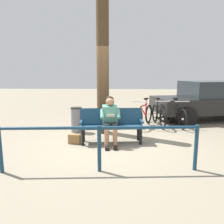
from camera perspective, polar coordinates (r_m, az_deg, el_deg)
name	(u,v)px	position (r m, az deg, el deg)	size (l,w,h in m)	color
ground_plane	(107,145)	(5.48, -1.37, -8.63)	(40.00, 40.00, 0.00)	gray
bench	(111,123)	(5.59, -0.18, -2.85)	(1.64, 0.64, 0.87)	navy
person_reading	(110,118)	(5.40, -0.48, -1.60)	(0.52, 0.79, 1.20)	#4C8C7A
handbag	(75,139)	(5.64, -9.76, -6.95)	(0.30, 0.14, 0.24)	olive
tree_trunk	(103,69)	(6.40, -2.42, 11.22)	(0.36, 0.36, 3.77)	#4C3823
litter_bin	(76,120)	(6.68, -9.28, -1.99)	(0.34, 0.34, 0.75)	slate
bicycle_black	(177,115)	(7.70, 16.51, -0.82)	(0.48, 1.67, 0.94)	black
bicycle_purple	(159,115)	(7.59, 12.07, -0.79)	(0.48, 1.68, 0.94)	black
bicycle_green	(144,115)	(7.42, 8.35, -0.91)	(0.78, 1.55, 0.94)	black
railing_fence	(99,139)	(3.91, -3.37, -7.06)	(3.56, 0.32, 0.85)	navy
parked_car	(211,99)	(9.19, 24.50, 3.00)	(4.48, 2.67, 1.47)	black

